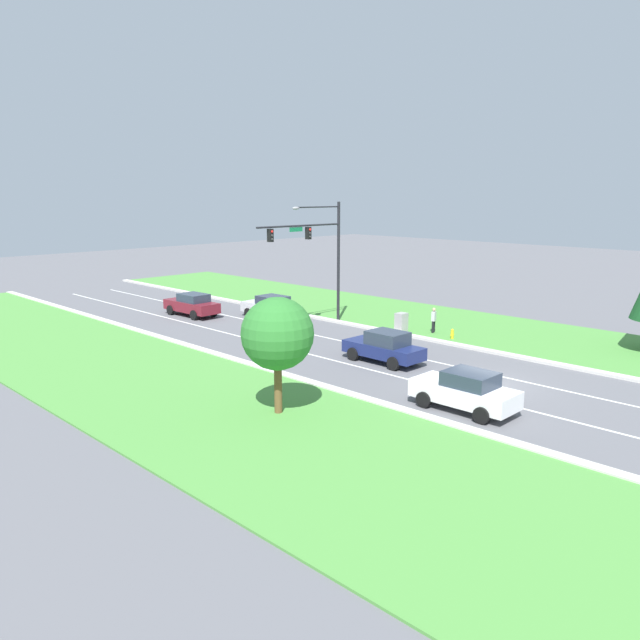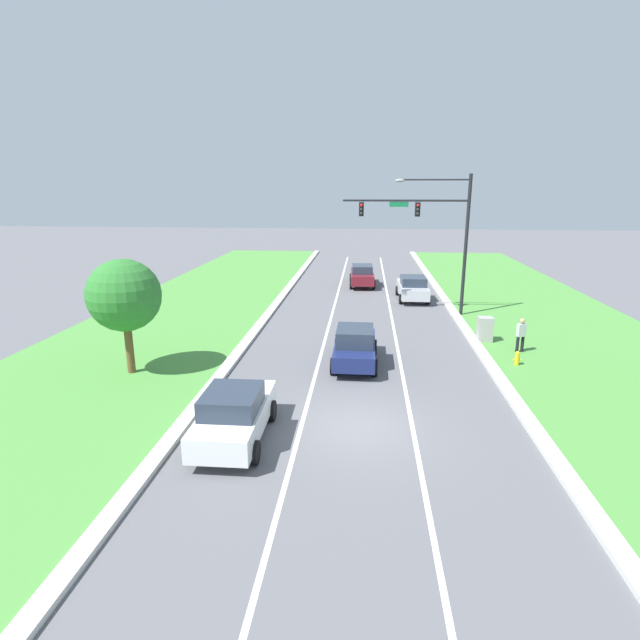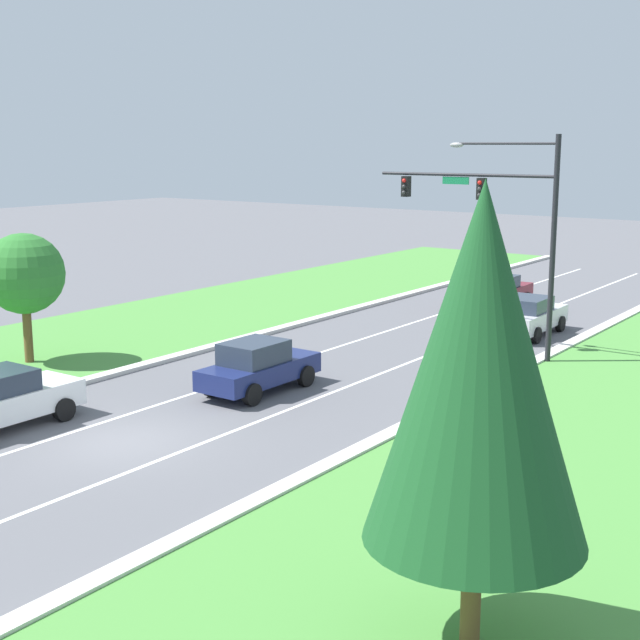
{
  "view_description": "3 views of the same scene",
  "coord_description": "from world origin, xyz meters",
  "px_view_note": "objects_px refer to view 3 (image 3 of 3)",
  "views": [
    {
      "loc": [
        -25.23,
        -14.16,
        8.74
      ],
      "look_at": [
        -1.8,
        9.18,
        2.07
      ],
      "focal_mm": 35.0,
      "sensor_mm": 36.0,
      "label": 1
    },
    {
      "loc": [
        0.15,
        -14.72,
        7.52
      ],
      "look_at": [
        -1.89,
        7.65,
        1.53
      ],
      "focal_mm": 28.0,
      "sensor_mm": 36.0,
      "label": 2
    },
    {
      "loc": [
        17.7,
        -15.59,
        7.92
      ],
      "look_at": [
        1.16,
        7.5,
        2.29
      ],
      "focal_mm": 50.0,
      "sensor_mm": 36.0,
      "label": 3
    }
  ],
  "objects_px": {
    "fire_hydrant": "(457,417)",
    "conifer_near_right_tree": "(479,366)",
    "silver_sedan": "(528,316)",
    "oak_near_left_tree": "(24,274)",
    "utility_cabinet": "(490,377)",
    "navy_sedan": "(258,366)",
    "traffic_signal_mast": "(502,212)",
    "pedestrian": "(505,386)",
    "white_sedan": "(2,399)",
    "burgundy_sedan": "(499,292)"
  },
  "relations": [
    {
      "from": "white_sedan",
      "to": "conifer_near_right_tree",
      "type": "bearing_deg",
      "value": -9.72
    },
    {
      "from": "silver_sedan",
      "to": "conifer_near_right_tree",
      "type": "relative_size",
      "value": 0.62
    },
    {
      "from": "silver_sedan",
      "to": "fire_hydrant",
      "type": "distance_m",
      "value": 13.48
    },
    {
      "from": "navy_sedan",
      "to": "utility_cabinet",
      "type": "bearing_deg",
      "value": 31.2
    },
    {
      "from": "burgundy_sedan",
      "to": "pedestrian",
      "type": "height_order",
      "value": "pedestrian"
    },
    {
      "from": "navy_sedan",
      "to": "silver_sedan",
      "type": "height_order",
      "value": "navy_sedan"
    },
    {
      "from": "utility_cabinet",
      "to": "white_sedan",
      "type": "bearing_deg",
      "value": -132.18
    },
    {
      "from": "navy_sedan",
      "to": "utility_cabinet",
      "type": "height_order",
      "value": "navy_sedan"
    },
    {
      "from": "burgundy_sedan",
      "to": "conifer_near_right_tree",
      "type": "bearing_deg",
      "value": -68.41
    },
    {
      "from": "white_sedan",
      "to": "fire_hydrant",
      "type": "relative_size",
      "value": 6.25
    },
    {
      "from": "burgundy_sedan",
      "to": "pedestrian",
      "type": "distance_m",
      "value": 17.65
    },
    {
      "from": "fire_hydrant",
      "to": "conifer_near_right_tree",
      "type": "relative_size",
      "value": 0.09
    },
    {
      "from": "fire_hydrant",
      "to": "conifer_near_right_tree",
      "type": "height_order",
      "value": "conifer_near_right_tree"
    },
    {
      "from": "traffic_signal_mast",
      "to": "burgundy_sedan",
      "type": "distance_m",
      "value": 10.88
    },
    {
      "from": "navy_sedan",
      "to": "pedestrian",
      "type": "xyz_separation_m",
      "value": [
        7.62,
        2.18,
        0.09
      ]
    },
    {
      "from": "traffic_signal_mast",
      "to": "silver_sedan",
      "type": "xyz_separation_m",
      "value": [
        -0.53,
        4.23,
        -4.63
      ]
    },
    {
      "from": "silver_sedan",
      "to": "conifer_near_right_tree",
      "type": "distance_m",
      "value": 25.01
    },
    {
      "from": "silver_sedan",
      "to": "utility_cabinet",
      "type": "height_order",
      "value": "silver_sedan"
    },
    {
      "from": "utility_cabinet",
      "to": "fire_hydrant",
      "type": "bearing_deg",
      "value": -79.91
    },
    {
      "from": "navy_sedan",
      "to": "silver_sedan",
      "type": "distance_m",
      "value": 13.89
    },
    {
      "from": "utility_cabinet",
      "to": "conifer_near_right_tree",
      "type": "distance_m",
      "value": 15.32
    },
    {
      "from": "traffic_signal_mast",
      "to": "pedestrian",
      "type": "distance_m",
      "value": 9.02
    },
    {
      "from": "burgundy_sedan",
      "to": "utility_cabinet",
      "type": "distance_m",
      "value": 15.66
    },
    {
      "from": "navy_sedan",
      "to": "fire_hydrant",
      "type": "height_order",
      "value": "navy_sedan"
    },
    {
      "from": "pedestrian",
      "to": "fire_hydrant",
      "type": "height_order",
      "value": "pedestrian"
    },
    {
      "from": "traffic_signal_mast",
      "to": "utility_cabinet",
      "type": "relative_size",
      "value": 6.36
    },
    {
      "from": "navy_sedan",
      "to": "fire_hydrant",
      "type": "relative_size",
      "value": 6.34
    },
    {
      "from": "traffic_signal_mast",
      "to": "conifer_near_right_tree",
      "type": "relative_size",
      "value": 1.11
    },
    {
      "from": "silver_sedan",
      "to": "burgundy_sedan",
      "type": "height_order",
      "value": "burgundy_sedan"
    },
    {
      "from": "navy_sedan",
      "to": "oak_near_left_tree",
      "type": "height_order",
      "value": "oak_near_left_tree"
    },
    {
      "from": "fire_hydrant",
      "to": "traffic_signal_mast",
      "type": "bearing_deg",
      "value": 107.75
    },
    {
      "from": "traffic_signal_mast",
      "to": "utility_cabinet",
      "type": "xyz_separation_m",
      "value": [
        2.21,
        -5.37,
        -4.82
      ]
    },
    {
      "from": "navy_sedan",
      "to": "conifer_near_right_tree",
      "type": "bearing_deg",
      "value": -37.76
    },
    {
      "from": "white_sedan",
      "to": "pedestrian",
      "type": "distance_m",
      "value": 14.48
    },
    {
      "from": "pedestrian",
      "to": "oak_near_left_tree",
      "type": "xyz_separation_m",
      "value": [
        -16.83,
        -4.17,
        2.39
      ]
    },
    {
      "from": "utility_cabinet",
      "to": "pedestrian",
      "type": "relative_size",
      "value": 0.77
    },
    {
      "from": "white_sedan",
      "to": "silver_sedan",
      "type": "relative_size",
      "value": 0.95
    },
    {
      "from": "burgundy_sedan",
      "to": "pedestrian",
      "type": "bearing_deg",
      "value": -66.97
    },
    {
      "from": "silver_sedan",
      "to": "oak_near_left_tree",
      "type": "distance_m",
      "value": 20.21
    },
    {
      "from": "pedestrian",
      "to": "burgundy_sedan",
      "type": "bearing_deg",
      "value": -82.59
    },
    {
      "from": "navy_sedan",
      "to": "conifer_near_right_tree",
      "type": "height_order",
      "value": "conifer_near_right_tree"
    },
    {
      "from": "white_sedan",
      "to": "fire_hydrant",
      "type": "bearing_deg",
      "value": 35.1
    },
    {
      "from": "white_sedan",
      "to": "fire_hydrant",
      "type": "distance_m",
      "value": 12.87
    },
    {
      "from": "utility_cabinet",
      "to": "navy_sedan",
      "type": "bearing_deg",
      "value": -149.23
    },
    {
      "from": "traffic_signal_mast",
      "to": "oak_near_left_tree",
      "type": "xyz_separation_m",
      "value": [
        -13.38,
        -11.16,
        -2.14
      ]
    },
    {
      "from": "pedestrian",
      "to": "white_sedan",
      "type": "bearing_deg",
      "value": 22.15
    },
    {
      "from": "traffic_signal_mast",
      "to": "conifer_near_right_tree",
      "type": "height_order",
      "value": "traffic_signal_mast"
    },
    {
      "from": "utility_cabinet",
      "to": "fire_hydrant",
      "type": "height_order",
      "value": "utility_cabinet"
    },
    {
      "from": "fire_hydrant",
      "to": "silver_sedan",
      "type": "bearing_deg",
      "value": 104.39
    },
    {
      "from": "silver_sedan",
      "to": "oak_near_left_tree",
      "type": "height_order",
      "value": "oak_near_left_tree"
    }
  ]
}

